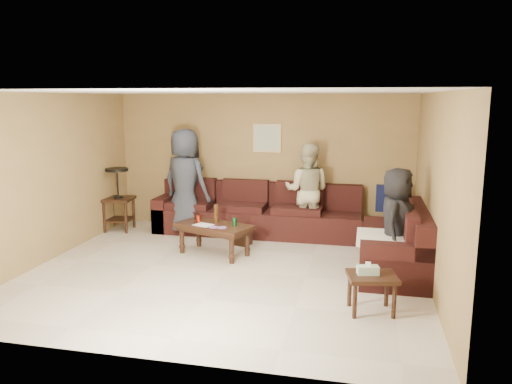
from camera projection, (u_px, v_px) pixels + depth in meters
room at (225, 155)px, 6.78m from camera, size 5.60×5.50×2.50m
sectional_sofa at (298, 226)px, 8.31m from camera, size 4.65×2.90×0.97m
coffee_table at (214, 229)px, 7.77m from camera, size 1.30×0.94×0.77m
end_table_left at (118, 198)px, 9.18m from camera, size 0.56×0.56×1.16m
side_table_right at (371, 279)px, 5.67m from camera, size 0.62×0.55×0.60m
waste_bin at (243, 236)px, 8.34m from camera, size 0.30×0.30×0.29m
wall_art at (267, 138)px, 9.12m from camera, size 0.52×0.04×0.52m
person_left at (185, 182)px, 8.92m from camera, size 1.07×0.87×1.90m
person_middle at (307, 191)px, 8.69m from camera, size 0.85×0.69×1.67m
person_right at (396, 223)px, 6.75m from camera, size 0.66×0.84×1.51m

